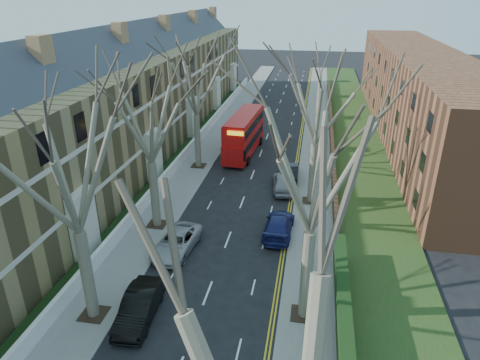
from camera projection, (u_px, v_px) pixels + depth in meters
The scene contains 17 objects.
pavement_left at pixel (219, 133), 53.30m from camera, with size 3.00×102.00×0.12m, color slate.
pavement_right at pixel (317, 139), 51.38m from camera, with size 3.00×102.00×0.12m, color slate.
terrace_left at pixel (131, 103), 45.10m from camera, with size 9.70×78.00×13.60m.
flats_right at pixel (417, 94), 51.12m from camera, with size 13.97×54.00×10.00m.
front_wall_left at pixel (188, 150), 46.15m from camera, with size 0.30×78.00×1.00m.
grass_verge_right at pixel (355, 140), 50.62m from camera, with size 6.00×102.00×0.06m.
tree_left_mid at pixel (65, 154), 19.72m from camera, with size 10.50×10.50×14.71m.
tree_left_far at pixel (147, 107), 28.83m from camera, with size 10.15×10.15×14.22m.
tree_left_dist at pixel (195, 71), 39.48m from camera, with size 10.50×10.50×14.71m.
tree_right_mid at pixel (316, 154), 19.69m from camera, with size 10.50×10.50×14.71m.
tree_right_far at pixel (319, 94), 32.40m from camera, with size 10.15×10.15×14.22m.
double_decker_bus at pixel (244, 135), 46.10m from camera, with size 3.11×10.28×4.28m.
car_left_mid at pixel (139, 306), 23.19m from camera, with size 1.63×4.69×1.54m, color black.
car_left_far at pixel (177, 242), 29.23m from camera, with size 2.30×4.98×1.38m, color #A1A1A6.
car_right_near at pixel (279, 225), 31.26m from camera, with size 2.01×4.95×1.44m, color navy.
car_right_mid at pixel (283, 182), 38.05m from camera, with size 1.86×4.62×1.58m, color gray.
car_right_far at pixel (290, 172), 40.30m from camera, with size 1.58×4.52×1.49m, color black.
Camera 1 is at (5.49, -10.78, 16.53)m, focal length 32.00 mm.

